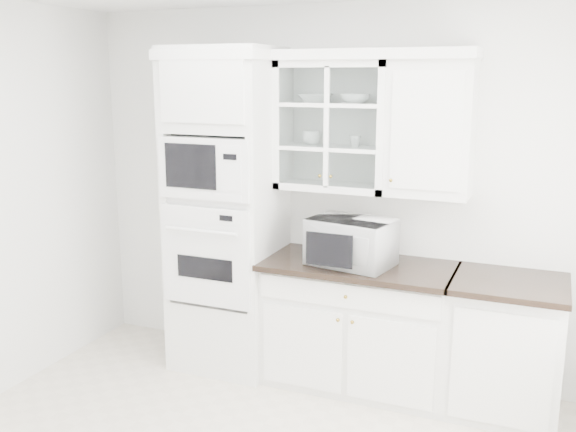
% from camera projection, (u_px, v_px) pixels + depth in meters
% --- Properties ---
extents(room_shell, '(4.00, 3.50, 2.70)m').
position_uv_depth(room_shell, '(261.00, 154.00, 3.48)').
color(room_shell, white).
rests_on(room_shell, ground).
extents(oven_column, '(0.76, 0.68, 2.40)m').
position_uv_depth(oven_column, '(227.00, 212.00, 4.78)').
color(oven_column, white).
rests_on(oven_column, ground).
extents(base_cabinet_run, '(1.32, 0.67, 0.92)m').
position_uv_depth(base_cabinet_run, '(358.00, 324.00, 4.58)').
color(base_cabinet_run, white).
rests_on(base_cabinet_run, ground).
extents(extra_base_cabinet, '(0.72, 0.67, 0.92)m').
position_uv_depth(extra_base_cabinet, '(505.00, 346.00, 4.21)').
color(extra_base_cabinet, white).
rests_on(extra_base_cabinet, ground).
extents(upper_cabinet_glass, '(0.80, 0.33, 0.90)m').
position_uv_depth(upper_cabinet_glass, '(334.00, 126.00, 4.50)').
color(upper_cabinet_glass, white).
rests_on(upper_cabinet_glass, room_shell).
extents(upper_cabinet_solid, '(0.55, 0.33, 0.90)m').
position_uv_depth(upper_cabinet_solid, '(431.00, 129.00, 4.25)').
color(upper_cabinet_solid, white).
rests_on(upper_cabinet_solid, room_shell).
extents(crown_molding, '(2.14, 0.38, 0.07)m').
position_uv_depth(crown_molding, '(320.00, 55.00, 4.41)').
color(crown_molding, white).
rests_on(crown_molding, room_shell).
extents(countertop_microwave, '(0.63, 0.55, 0.32)m').
position_uv_depth(countertop_microwave, '(352.00, 241.00, 4.41)').
color(countertop_microwave, white).
rests_on(countertop_microwave, base_cabinet_run).
extents(bowl_a, '(0.30, 0.30, 0.06)m').
position_uv_depth(bowl_a, '(315.00, 98.00, 4.50)').
color(bowl_a, white).
rests_on(bowl_a, upper_cabinet_glass).
extents(bowl_b, '(0.21, 0.21, 0.06)m').
position_uv_depth(bowl_b, '(355.00, 99.00, 4.39)').
color(bowl_b, white).
rests_on(bowl_b, upper_cabinet_glass).
extents(cup_a, '(0.13, 0.13, 0.10)m').
position_uv_depth(cup_a, '(312.00, 138.00, 4.59)').
color(cup_a, white).
rests_on(cup_a, upper_cabinet_glass).
extents(cup_b, '(0.09, 0.09, 0.08)m').
position_uv_depth(cup_b, '(355.00, 141.00, 4.47)').
color(cup_b, white).
rests_on(cup_b, upper_cabinet_glass).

